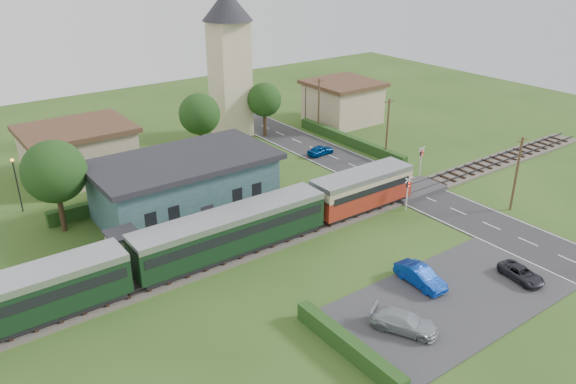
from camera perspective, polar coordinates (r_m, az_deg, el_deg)
ground at (r=48.62m, az=6.38°, el=-3.61°), size 120.00×120.00×0.00m
railway_track at (r=49.88m, az=4.84°, el=-2.64°), size 76.00×3.20×0.49m
road at (r=55.26m, az=14.10°, el=-0.65°), size 6.00×70.00×0.05m
car_park at (r=40.83m, az=16.28°, el=-10.37°), size 17.00×9.00×0.08m
crossing_deck at (r=56.34m, az=12.59°, el=0.22°), size 6.20×3.40×0.45m
platform at (r=47.06m, az=-7.04°, el=-4.33°), size 30.00×3.00×0.45m
equipment_hut at (r=43.59m, az=-16.34°, el=-5.39°), size 2.30×2.30×2.55m
station_building at (r=50.68m, az=-10.43°, el=0.69°), size 16.00×9.00×5.30m
train at (r=42.14m, az=-9.44°, el=-5.08°), size 43.20×2.90×3.40m
church_tower at (r=69.77m, az=-6.01°, el=13.86°), size 6.00×6.00×17.60m
house_west at (r=61.44m, az=-20.50°, el=3.84°), size 10.80×8.80×5.50m
house_east at (r=76.87m, az=5.57°, el=9.15°), size 8.80×8.80×5.50m
hedge_carpark at (r=34.63m, az=6.17°, el=-15.28°), size 0.80×9.00×1.20m
hedge_roadside at (r=68.10m, az=6.27°, el=5.21°), size 0.80×18.00×1.20m
hedge_station at (r=55.27m, az=-12.36°, el=0.24°), size 22.00×0.80×1.30m
tree_a at (r=49.40m, az=-22.66°, el=1.91°), size 5.20×5.20×8.00m
tree_b at (r=63.40m, az=-8.98°, el=7.82°), size 4.60×4.60×7.34m
tree_c at (r=70.04m, az=-2.41°, el=9.34°), size 4.20×4.20×6.78m
utility_pole_b at (r=53.99m, az=22.20°, el=1.80°), size 1.40×0.22×7.00m
utility_pole_c at (r=63.10m, az=10.06°, el=6.34°), size 1.40×0.22×7.00m
utility_pole_d at (r=71.54m, az=3.14°, el=8.79°), size 1.40×0.22×7.00m
crossing_signal_near at (r=51.63m, az=12.07°, el=0.33°), size 0.84×0.28×3.28m
crossing_signal_far at (r=59.63m, az=13.38°, el=3.48°), size 0.84×0.28×3.28m
streetlamp_west at (r=55.43m, az=-25.86°, el=1.04°), size 0.30×0.30×5.15m
streetlamp_east at (r=76.55m, az=1.80°, el=9.38°), size 0.30×0.30×5.15m
car_on_road at (r=64.59m, az=3.32°, el=4.27°), size 3.36×1.51×1.12m
car_park_blue at (r=41.38m, az=13.28°, el=-8.31°), size 1.64×4.18×1.36m
car_park_silver at (r=36.80m, az=11.70°, el=-12.78°), size 3.56×4.62×1.25m
car_park_dark at (r=44.29m, az=22.62°, el=-7.64°), size 2.14×3.70×0.97m
pedestrian_near at (r=50.46m, az=2.28°, el=-0.71°), size 0.72×0.56×1.75m
pedestrian_far at (r=43.99m, az=-15.03°, el=-5.50°), size 0.72×0.91×1.83m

